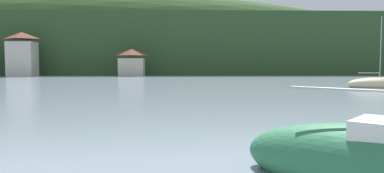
{
  "coord_description": "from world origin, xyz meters",
  "views": [
    {
      "loc": [
        -0.55,
        23.14,
        3.02
      ],
      "look_at": [
        0.0,
        46.11,
        1.52
      ],
      "focal_mm": 33.39,
      "sensor_mm": 36.0,
      "label": 1
    }
  ],
  "objects": [
    {
      "name": "wooded_hillside",
      "position": [
        -24.97,
        141.02,
        6.73
      ],
      "size": [
        352.0,
        48.25,
        43.66
      ],
      "color": "#2D4C28",
      "rests_on": "ground_plane"
    },
    {
      "name": "shore_building_westcentral",
      "position": [
        -37.97,
        107.11,
        4.97
      ],
      "size": [
        6.09,
        4.75,
        10.24
      ],
      "color": "beige",
      "rests_on": "ground_plane"
    },
    {
      "name": "sailboat_far_2",
      "position": [
        23.49,
        66.2,
        0.41
      ],
      "size": [
        7.7,
        4.63,
        9.17
      ],
      "rotation": [
        0.0,
        0.0,
        5.96
      ],
      "color": "#CCBC8E",
      "rests_on": "ground_plane"
    },
    {
      "name": "shore_building_central",
      "position": [
        -12.66,
        107.09,
        3.12
      ],
      "size": [
        6.03,
        4.7,
        6.4
      ],
      "color": "#BCB29E",
      "rests_on": "ground_plane"
    }
  ]
}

